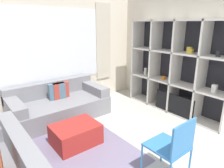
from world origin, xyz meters
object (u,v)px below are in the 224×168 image
shelving_unit (177,69)px  couch_main (59,105)px  folding_chair (173,145)px  ottoman (76,135)px

shelving_unit → couch_main: shelving_unit is taller
folding_chair → couch_main: bearing=-82.6°
couch_main → ottoman: bearing=-100.8°
ottoman → folding_chair: (0.55, -1.46, 0.34)m
shelving_unit → couch_main: 2.66m
ottoman → couch_main: bearing=79.2°
folding_chair → shelving_unit: bearing=-145.9°
couch_main → folding_chair: 2.62m
shelving_unit → folding_chair: (-1.86, -1.26, -0.45)m
ottoman → folding_chair: size_ratio=0.84×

